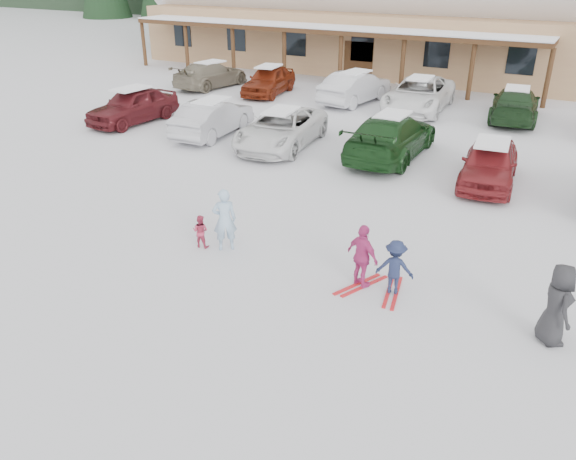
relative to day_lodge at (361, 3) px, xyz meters
The scene contains 19 objects.
ground 29.63m from the day_lodge, 72.16° to the right, with size 160.00×160.00×0.00m, color silver.
day_lodge is the anchor object (origin of this frame).
adult_skier 28.03m from the day_lodge, 74.45° to the right, with size 0.58×0.38×1.60m, color #9ABBD6.
toddler_red 28.09m from the day_lodge, 75.78° to the right, with size 0.41×0.32×0.85m, color #B6324F.
child_navy 29.46m from the day_lodge, 66.23° to the right, with size 0.81×0.46×1.25m, color #1B2444.
skis_child_navy 29.54m from the day_lodge, 66.23° to the right, with size 0.20×1.40×0.03m, color red.
child_magenta 29.24m from the day_lodge, 67.57° to the right, with size 0.86×0.36×1.47m, color #C03379.
skis_child_magenta 29.32m from the day_lodge, 67.57° to the right, with size 0.20×1.40×0.03m, color red.
bystander_dark 31.03m from the day_lodge, 61.02° to the right, with size 0.80×0.52×1.63m, color #262528.
parked_car_0 19.28m from the day_lodge, 98.88° to the right, with size 1.78×4.41×1.50m, color #58171C.
parked_car_1 19.05m from the day_lodge, 86.03° to the right, with size 1.52×4.37×1.44m, color #B3B2B8.
parked_car_2 19.52m from the day_lodge, 76.51° to the right, with size 2.33×5.05×1.40m, color white.
parked_car_3 20.14m from the day_lodge, 64.38° to the right, with size 2.20×5.41×1.57m, color #173B18.
parked_car_4 22.90m from the day_lodge, 57.23° to the right, with size 1.64×4.08×1.39m, color maroon.
parked_car_7 12.24m from the day_lodge, 111.91° to the right, with size 1.96×4.82×1.40m, color gray.
parked_car_8 11.43m from the day_lodge, 93.30° to the right, with size 1.74×4.34×1.48m, color maroon.
parked_car_9 11.82m from the day_lodge, 68.61° to the right, with size 1.63×4.69×1.54m, color silver.
parked_car_10 13.39m from the day_lodge, 55.17° to the right, with size 2.58×5.60×1.56m, color white.
parked_car_11 15.93m from the day_lodge, 41.40° to the right, with size 1.99×4.90×1.42m, color #1C381B.
Camera 1 is at (5.79, -9.03, 6.53)m, focal length 35.00 mm.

